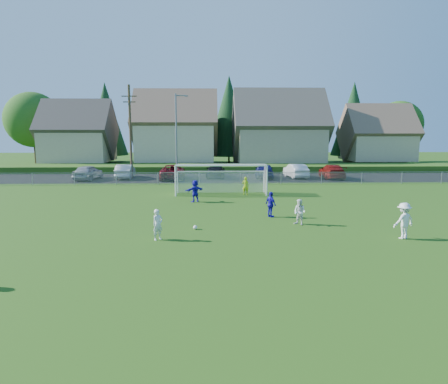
{
  "coord_description": "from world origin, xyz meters",
  "views": [
    {
      "loc": [
        -0.74,
        -16.57,
        5.19
      ],
      "look_at": [
        0.0,
        8.0,
        1.4
      ],
      "focal_mm": 32.0,
      "sensor_mm": 36.0,
      "label": 1
    }
  ],
  "objects_px": {
    "car_a": "(88,172)",
    "soccer_goal": "(221,174)",
    "player_white_b": "(300,212)",
    "soccer_ball": "(195,227)",
    "goalkeeper": "(245,186)",
    "car_g": "(332,171)",
    "player_white_c": "(404,221)",
    "car_f": "(296,171)",
    "car_b": "(125,171)",
    "car_d": "(216,171)",
    "player_blue_a": "(271,204)",
    "car_e": "(264,171)",
    "player_blue_b": "(195,191)",
    "car_c": "(172,172)",
    "player_white_a": "(158,225)"
  },
  "relations": [
    {
      "from": "player_white_c",
      "to": "car_f",
      "type": "distance_m",
      "value": 25.33
    },
    {
      "from": "goalkeeper",
      "to": "car_b",
      "type": "relative_size",
      "value": 0.32
    },
    {
      "from": "car_c",
      "to": "player_blue_a",
      "type": "bearing_deg",
      "value": 108.3
    },
    {
      "from": "soccer_ball",
      "to": "player_blue_a",
      "type": "xyz_separation_m",
      "value": [
        4.45,
        2.94,
        0.66
      ]
    },
    {
      "from": "car_e",
      "to": "player_blue_b",
      "type": "bearing_deg",
      "value": 68.71
    },
    {
      "from": "player_white_b",
      "to": "car_g",
      "type": "distance_m",
      "value": 23.19
    },
    {
      "from": "car_d",
      "to": "soccer_goal",
      "type": "relative_size",
      "value": 0.66
    },
    {
      "from": "car_a",
      "to": "car_e",
      "type": "xyz_separation_m",
      "value": [
        19.03,
        0.92,
        0.03
      ]
    },
    {
      "from": "player_blue_b",
      "to": "car_b",
      "type": "bearing_deg",
      "value": -94.73
    },
    {
      "from": "player_white_b",
      "to": "car_a",
      "type": "height_order",
      "value": "car_a"
    },
    {
      "from": "player_blue_a",
      "to": "car_g",
      "type": "xyz_separation_m",
      "value": [
        9.61,
        19.58,
        -0.01
      ]
    },
    {
      "from": "player_white_b",
      "to": "goalkeeper",
      "type": "bearing_deg",
      "value": 146.91
    },
    {
      "from": "player_white_c",
      "to": "car_c",
      "type": "relative_size",
      "value": 0.31
    },
    {
      "from": "player_white_b",
      "to": "car_b",
      "type": "relative_size",
      "value": 0.31
    },
    {
      "from": "car_a",
      "to": "car_f",
      "type": "bearing_deg",
      "value": -171.12
    },
    {
      "from": "player_blue_b",
      "to": "goalkeeper",
      "type": "relative_size",
      "value": 1.09
    },
    {
      "from": "soccer_ball",
      "to": "player_blue_b",
      "type": "bearing_deg",
      "value": 92.39
    },
    {
      "from": "soccer_ball",
      "to": "player_white_c",
      "type": "relative_size",
      "value": 0.12
    },
    {
      "from": "goalkeeper",
      "to": "car_g",
      "type": "xyz_separation_m",
      "value": [
        10.44,
        11.11,
        0.02
      ]
    },
    {
      "from": "car_b",
      "to": "car_f",
      "type": "height_order",
      "value": "car_f"
    },
    {
      "from": "player_white_a",
      "to": "car_f",
      "type": "distance_m",
      "value": 27.87
    },
    {
      "from": "player_blue_a",
      "to": "car_e",
      "type": "distance_m",
      "value": 20.24
    },
    {
      "from": "player_blue_b",
      "to": "soccer_goal",
      "type": "distance_m",
      "value": 4.24
    },
    {
      "from": "player_blue_a",
      "to": "car_a",
      "type": "xyz_separation_m",
      "value": [
        -16.81,
        19.2,
        0.02
      ]
    },
    {
      "from": "player_white_b",
      "to": "car_e",
      "type": "xyz_separation_m",
      "value": [
        0.92,
        22.19,
        0.1
      ]
    },
    {
      "from": "soccer_ball",
      "to": "player_white_a",
      "type": "height_order",
      "value": "player_white_a"
    },
    {
      "from": "goalkeeper",
      "to": "car_a",
      "type": "height_order",
      "value": "car_a"
    },
    {
      "from": "player_white_c",
      "to": "car_g",
      "type": "relative_size",
      "value": 0.34
    },
    {
      "from": "player_white_a",
      "to": "player_blue_b",
      "type": "xyz_separation_m",
      "value": [
        1.36,
        10.28,
        0.06
      ]
    },
    {
      "from": "goalkeeper",
      "to": "player_white_b",
      "type": "bearing_deg",
      "value": 114.03
    },
    {
      "from": "car_a",
      "to": "soccer_goal",
      "type": "relative_size",
      "value": 0.63
    },
    {
      "from": "player_white_c",
      "to": "player_blue_a",
      "type": "relative_size",
      "value": 1.14
    },
    {
      "from": "soccer_goal",
      "to": "player_blue_a",
      "type": "bearing_deg",
      "value": -72.74
    },
    {
      "from": "car_a",
      "to": "soccer_goal",
      "type": "xyz_separation_m",
      "value": [
        14.01,
        -10.18,
        0.84
      ]
    },
    {
      "from": "player_blue_a",
      "to": "car_c",
      "type": "height_order",
      "value": "car_c"
    },
    {
      "from": "car_a",
      "to": "car_c",
      "type": "xyz_separation_m",
      "value": [
        8.98,
        0.31,
        -0.01
      ]
    },
    {
      "from": "soccer_ball",
      "to": "goalkeeper",
      "type": "height_order",
      "value": "goalkeeper"
    },
    {
      "from": "player_white_b",
      "to": "soccer_ball",
      "type": "bearing_deg",
      "value": -125.92
    },
    {
      "from": "car_b",
      "to": "soccer_ball",
      "type": "bearing_deg",
      "value": 106.99
    },
    {
      "from": "goalkeeper",
      "to": "car_d",
      "type": "relative_size",
      "value": 0.3
    },
    {
      "from": "player_white_c",
      "to": "soccer_goal",
      "type": "xyz_separation_m",
      "value": [
        -8.52,
        14.07,
        0.74
      ]
    },
    {
      "from": "goalkeeper",
      "to": "car_d",
      "type": "xyz_separation_m",
      "value": [
        -2.32,
        12.09,
        -0.03
      ]
    },
    {
      "from": "car_d",
      "to": "car_g",
      "type": "distance_m",
      "value": 12.79
    },
    {
      "from": "player_white_c",
      "to": "car_d",
      "type": "xyz_separation_m",
      "value": [
        -8.86,
        25.61,
        -0.17
      ]
    },
    {
      "from": "player_white_b",
      "to": "car_e",
      "type": "height_order",
      "value": "car_e"
    },
    {
      "from": "player_white_b",
      "to": "car_d",
      "type": "bearing_deg",
      "value": 146.6
    },
    {
      "from": "player_white_b",
      "to": "soccer_goal",
      "type": "xyz_separation_m",
      "value": [
        -4.11,
        11.09,
        0.91
      ]
    },
    {
      "from": "player_white_a",
      "to": "soccer_goal",
      "type": "distance_m",
      "value": 14.36
    },
    {
      "from": "car_f",
      "to": "car_b",
      "type": "bearing_deg",
      "value": -5.66
    },
    {
      "from": "player_white_a",
      "to": "player_blue_b",
      "type": "relative_size",
      "value": 0.92
    }
  ]
}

